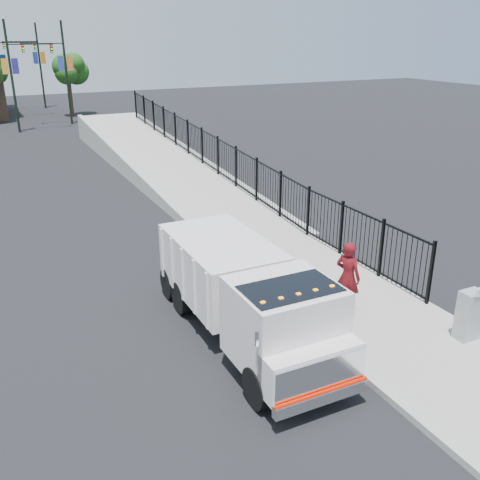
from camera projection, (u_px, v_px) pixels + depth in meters
name	position (u px, v px, depth m)	size (l,w,h in m)	color
ground	(278.00, 304.00, 14.95)	(120.00, 120.00, 0.00)	black
sidewalk	(380.00, 318.00, 14.06)	(3.55, 12.00, 0.12)	#9E998E
curb	(319.00, 335.00, 13.25)	(0.30, 12.00, 0.16)	#ADAAA3
ramp	(165.00, 171.00, 29.19)	(3.95, 24.00, 1.70)	#9E998E
iron_fence	(218.00, 168.00, 26.12)	(0.10, 28.00, 1.80)	black
truck	(247.00, 293.00, 12.72)	(2.27, 6.74, 2.31)	black
worker	(348.00, 277.00, 14.01)	(0.71, 0.47, 1.96)	#5A0C11
utility_cabinet	(469.00, 315.00, 12.83)	(0.55, 0.40, 1.25)	gray
debris	(340.00, 288.00, 15.47)	(0.44, 0.44, 0.11)	silver
light_pole_0	(16.00, 72.00, 39.22)	(3.77, 0.22, 8.00)	black
light_pole_1	(62.00, 69.00, 42.74)	(3.78, 0.22, 8.00)	black
light_pole_2	(4.00, 67.00, 45.81)	(3.77, 0.22, 8.00)	black
light_pole_3	(37.00, 63.00, 52.08)	(3.78, 0.22, 8.00)	black
tree_1	(68.00, 71.00, 47.31)	(2.12, 2.12, 5.06)	#382314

